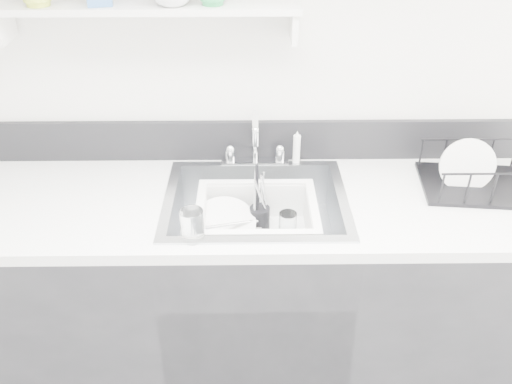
{
  "coord_description": "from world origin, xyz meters",
  "views": [
    {
      "loc": [
        -0.02,
        -0.4,
        1.95
      ],
      "look_at": [
        0.0,
        1.14,
        0.98
      ],
      "focal_mm": 38.0,
      "sensor_mm": 36.0,
      "label": 1
    }
  ],
  "objects_px": {
    "wash_tub": "(257,224)",
    "dish_rack": "(480,170)",
    "sink": "(256,220)",
    "counter_run": "(256,297)"
  },
  "relations": [
    {
      "from": "counter_run",
      "to": "wash_tub",
      "type": "bearing_deg",
      "value": -84.6
    },
    {
      "from": "counter_run",
      "to": "sink",
      "type": "relative_size",
      "value": 5.0
    },
    {
      "from": "wash_tub",
      "to": "dish_rack",
      "type": "bearing_deg",
      "value": 7.25
    },
    {
      "from": "sink",
      "to": "dish_rack",
      "type": "xyz_separation_m",
      "value": [
        0.8,
        0.07,
        0.16
      ]
    },
    {
      "from": "counter_run",
      "to": "dish_rack",
      "type": "distance_m",
      "value": 0.96
    },
    {
      "from": "sink",
      "to": "dish_rack",
      "type": "bearing_deg",
      "value": 5.19
    },
    {
      "from": "sink",
      "to": "wash_tub",
      "type": "relative_size",
      "value": 1.52
    },
    {
      "from": "dish_rack",
      "to": "sink",
      "type": "bearing_deg",
      "value": -168.81
    },
    {
      "from": "counter_run",
      "to": "wash_tub",
      "type": "xyz_separation_m",
      "value": [
        0.0,
        -0.03,
        0.37
      ]
    },
    {
      "from": "sink",
      "to": "wash_tub",
      "type": "height_order",
      "value": "sink"
    }
  ]
}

